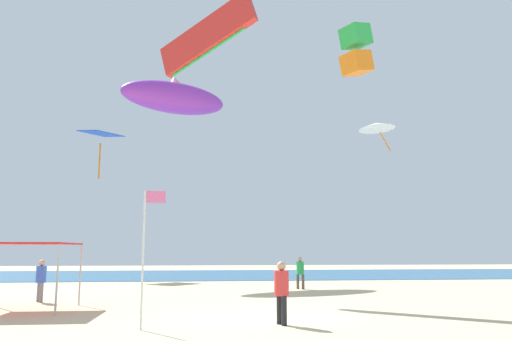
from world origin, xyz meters
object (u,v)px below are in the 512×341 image
Objects in this scene: kite_diamond_blue at (101,136)px; kite_delta_white at (376,126)px; kite_inflatable_purple at (174,98)px; person_far_shore at (41,277)px; kite_box_green at (356,50)px; kite_parafoil_red at (207,37)px; person_rightmost at (300,270)px; person_near_tent at (282,287)px; canopy_tent at (26,246)px; banner_flag at (146,245)px.

kite_delta_white is (21.67, -7.76, -0.48)m from kite_diamond_blue.
kite_inflatable_purple reaches higher than kite_delta_white.
kite_box_green reaches higher than person_far_shore.
kite_delta_white is at bearing -111.48° from kite_parafoil_red.
person_rightmost is 0.43× the size of kite_diamond_blue.
kite_parafoil_red is at bearing -99.70° from kite_inflatable_purple.
person_far_shore is at bearing 34.43° from person_near_tent.
canopy_tent is 0.60× the size of kite_parafoil_red.
kite_box_green is at bearing -98.57° from kite_diamond_blue.
kite_inflatable_purple is at bearing 91.77° from banner_flag.
kite_box_green is at bearing 13.38° from canopy_tent.
kite_delta_white is (14.45, 20.72, 9.05)m from banner_flag.
kite_parafoil_red is (-7.36, 4.40, 2.30)m from kite_box_green.
person_far_shore is (-12.32, -5.80, -0.01)m from person_rightmost.
kite_delta_white is at bearing 88.27° from person_far_shore.
canopy_tent is 25.48m from kite_diamond_blue.
person_rightmost is (3.18, 13.25, -0.04)m from person_near_tent.
kite_box_green is 0.47× the size of kite_parafoil_red.
banner_flag is at bearing 81.03° from person_near_tent.
person_rightmost is 0.68× the size of kite_box_green.
kite_box_green reaches higher than canopy_tent.
kite_box_green is (1.87, -5.50, 10.91)m from person_rightmost.
kite_diamond_blue is 18.29m from kite_parafoil_red.
kite_box_green reaches higher than kite_diamond_blue.
kite_diamond_blue is 0.49× the size of kite_inflatable_purple.
person_far_shore is 0.32× the size of kite_parafoil_red.
kite_parafoil_red is at bearing 49.73° from canopy_tent.
kite_diamond_blue is 1.08× the size of kite_delta_white.
kite_parafoil_red is (8.86, -15.82, 2.42)m from kite_diamond_blue.
canopy_tent is 6.96m from banner_flag.
kite_inflatable_purple is (-4.62, 21.49, 12.38)m from person_near_tent.
kite_delta_white is (19.64, 12.76, 10.32)m from person_far_shore.
kite_inflatable_purple is (-0.68, 22.00, 11.15)m from banner_flag.
banner_flag is at bearing 118.96° from kite_parafoil_red.
person_near_tent is 4.16m from banner_flag.
kite_diamond_blue is at bearing -168.87° from kite_box_green.
kite_delta_white is 1.46× the size of kite_box_green.
banner_flag is 1.01× the size of kite_delta_white.
person_rightmost is 0.46× the size of banner_flag.
canopy_tent is 9.96m from person_near_tent.
canopy_tent is 1.87× the size of person_rightmost.
banner_flag reaches higher than person_near_tent.
person_rightmost is 14.35m from kite_parafoil_red.
canopy_tent is 1.81× the size of person_near_tent.
banner_flag is (-3.94, -0.51, 1.23)m from person_near_tent.
kite_delta_white is at bearing -67.00° from kite_diamond_blue.
kite_diamond_blue is (-2.34, 23.52, 9.51)m from canopy_tent.
kite_inflatable_purple is 1.53× the size of kite_parafoil_red.
kite_diamond_blue is 23.02m from kite_delta_white.
person_rightmost is 23.22m from kite_diamond_blue.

